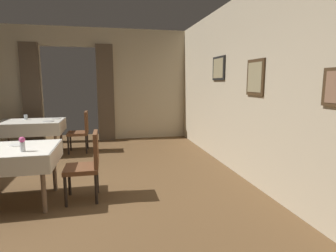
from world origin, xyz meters
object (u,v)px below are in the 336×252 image
chair_mid_right (88,163)px  glass_far_b (26,117)px  dining_table_far (30,125)px  plate_far_c (56,119)px  chair_far_right (81,130)px  plate_far_a (48,121)px  flower_vase_mid (22,144)px  plate_mid_b (17,145)px

chair_mid_right → glass_far_b: bearing=117.1°
dining_table_far → plate_far_c: plate_far_c is taller
dining_table_far → plate_far_c: bearing=24.8°
chair_far_right → glass_far_b: chair_far_right is taller
plate_far_a → flower_vase_mid: bearing=-85.1°
flower_vase_mid → plate_far_c: 3.11m
flower_vase_mid → plate_far_a: bearing=94.9°
chair_far_right → plate_far_a: size_ratio=4.03×
dining_table_far → flower_vase_mid: bearing=-77.4°
glass_far_b → chair_mid_right: bearing=-62.9°
plate_mid_b → plate_far_a: bearing=91.3°
flower_vase_mid → glass_far_b: flower_vase_mid is taller
chair_mid_right → plate_mid_b: 0.97m
dining_table_far → chair_far_right: size_ratio=1.47×
chair_far_right → dining_table_far: bearing=179.5°
chair_far_right → glass_far_b: 1.29m
chair_mid_right → glass_far_b: (-1.53, 2.99, 0.29)m
chair_far_right → plate_far_c: 0.67m
plate_far_a → plate_far_c: same height
chair_far_right → plate_mid_b: (-0.60, -2.49, 0.24)m
plate_far_a → glass_far_b: bearing=139.6°
flower_vase_mid → glass_far_b: bearing=104.1°
plate_far_a → chair_far_right: bearing=16.0°
plate_mid_b → plate_far_c: bearing=89.5°
dining_table_far → chair_mid_right: chair_mid_right is taller
dining_table_far → plate_far_c: (0.49, 0.23, 0.10)m
plate_far_a → plate_far_c: size_ratio=1.04×
chair_mid_right → plate_far_c: chair_mid_right is taller
plate_mid_b → dining_table_far: bearing=100.5°
glass_far_b → dining_table_far: bearing=-61.8°
plate_mid_b → plate_far_a: same height
plate_far_a → plate_far_c: bearing=79.5°
chair_mid_right → plate_mid_b: size_ratio=4.83×
flower_vase_mid → plate_far_c: flower_vase_mid is taller
chair_far_right → glass_far_b: bearing=166.5°
chair_far_right → plate_far_a: 0.72m
plate_mid_b → plate_far_a: (-0.05, 2.30, 0.00)m
plate_mid_b → plate_far_c: size_ratio=0.87×
chair_mid_right → plate_far_a: size_ratio=4.03×
flower_vase_mid → chair_far_right: bearing=81.6°
flower_vase_mid → plate_mid_b: flower_vase_mid is taller
chair_far_right → flower_vase_mid: size_ratio=5.09×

